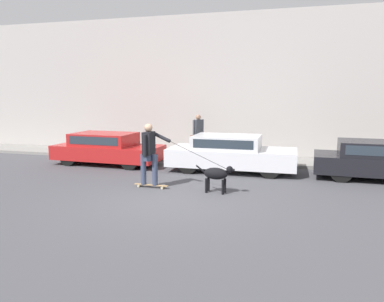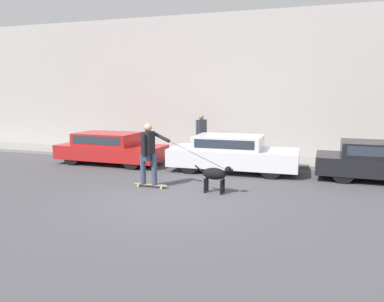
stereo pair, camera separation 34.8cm
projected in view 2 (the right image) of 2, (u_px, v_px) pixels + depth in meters
The scene contains 8 objects.
ground_plane at pixel (171, 201), 9.30m from camera, with size 36.00×36.00×0.00m, color #47474C.
back_wall at pixel (231, 86), 15.40m from camera, with size 32.00×0.30×5.86m.
sidewalk_curb at pixel (224, 159), 14.83m from camera, with size 30.00×1.80×0.12m.
parked_car_0 at pixel (110, 148), 14.12m from camera, with size 4.08×1.80×1.17m.
parked_car_1 at pixel (232, 154), 12.69m from camera, with size 4.31×1.82×1.23m.
dog at pixel (215, 175), 9.93m from camera, with size 1.08×0.38×0.76m.
skateboarder at pixel (149, 151), 10.47m from camera, with size 2.76×0.65×1.81m.
pedestrian_with_bag at pixel (201, 134), 14.74m from camera, with size 0.43×0.57×1.69m.
Camera 2 is at (3.27, -8.41, 2.64)m, focal length 35.00 mm.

